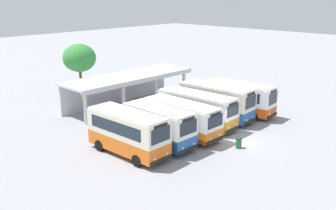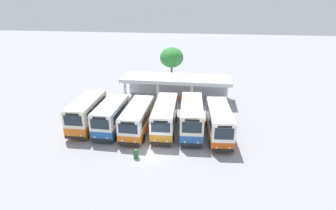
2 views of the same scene
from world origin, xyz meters
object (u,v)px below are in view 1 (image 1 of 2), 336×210
at_px(city_bus_fifth_blue, 216,101).
at_px(city_bus_far_end_green, 239,97).
at_px(city_bus_fourth_amber, 197,108).
at_px(litter_bin_apron, 239,143).
at_px(city_bus_second_in_row, 159,125).
at_px(waiting_chair_end_by_column, 127,105).
at_px(waiting_chair_middle_seat, 137,102).
at_px(waiting_chair_fourth_seat, 141,101).
at_px(city_bus_middle_cream, 181,117).
at_px(waiting_chair_second_from_end, 132,103).
at_px(city_bus_nearest_orange, 128,131).

distance_m(city_bus_fifth_blue, city_bus_far_end_green, 2.99).
bearing_deg(city_bus_far_end_green, city_bus_fourth_amber, 173.04).
bearing_deg(city_bus_far_end_green, litter_bin_apron, -146.01).
xyz_separation_m(city_bus_second_in_row, litter_bin_apron, (3.98, -5.06, -1.30)).
distance_m(city_bus_fifth_blue, litter_bin_apron, 7.67).
distance_m(city_bus_fifth_blue, waiting_chair_end_by_column, 9.74).
height_order(city_bus_fourth_amber, waiting_chair_middle_seat, city_bus_fourth_amber).
relative_size(city_bus_far_end_green, waiting_chair_fourth_seat, 8.78).
xyz_separation_m(city_bus_fifth_blue, waiting_chair_end_by_column, (-3.96, 8.79, -1.34)).
height_order(city_bus_middle_cream, city_bus_fourth_amber, city_bus_fourth_amber).
relative_size(waiting_chair_middle_seat, waiting_chair_fourth_seat, 1.00).
xyz_separation_m(city_bus_second_in_row, city_bus_middle_cream, (2.91, 0.15, -0.10)).
relative_size(city_bus_middle_cream, waiting_chair_fourth_seat, 8.69).
distance_m(city_bus_fifth_blue, waiting_chair_middle_seat, 9.19).
bearing_deg(city_bus_fourth_amber, waiting_chair_middle_seat, 87.44).
height_order(city_bus_middle_cream, city_bus_far_end_green, city_bus_far_end_green).
relative_size(waiting_chair_second_from_end, litter_bin_apron, 0.96).
distance_m(waiting_chair_second_from_end, waiting_chair_fourth_seat, 1.44).
bearing_deg(city_bus_far_end_green, waiting_chair_middle_seat, 120.04).
bearing_deg(city_bus_nearest_orange, waiting_chair_second_from_end, 47.41).
distance_m(waiting_chair_end_by_column, waiting_chair_middle_seat, 1.43).
distance_m(city_bus_fifth_blue, waiting_chair_second_from_end, 9.42).
relative_size(city_bus_fourth_amber, waiting_chair_end_by_column, 9.25).
xyz_separation_m(city_bus_middle_cream, city_bus_fourth_amber, (2.92, 0.68, 0.08)).
bearing_deg(waiting_chair_fourth_seat, waiting_chair_middle_seat, -171.65).
distance_m(city_bus_middle_cream, waiting_chair_middle_seat, 10.01).
relative_size(city_bus_far_end_green, waiting_chair_second_from_end, 8.78).
xyz_separation_m(city_bus_fourth_amber, waiting_chair_fourth_seat, (1.11, 8.80, -1.21)).
xyz_separation_m(city_bus_second_in_row, waiting_chair_second_from_end, (5.50, 9.54, -1.23)).
height_order(city_bus_middle_cream, waiting_chair_middle_seat, city_bus_middle_cream).
bearing_deg(city_bus_nearest_orange, waiting_chair_fourth_seat, 43.20).
relative_size(city_bus_nearest_orange, city_bus_second_in_row, 1.08).
relative_size(city_bus_nearest_orange, waiting_chair_fourth_seat, 8.22).
height_order(city_bus_second_in_row, city_bus_fifth_blue, city_bus_fifth_blue).
height_order(city_bus_fourth_amber, city_bus_fifth_blue, city_bus_fifth_blue).
distance_m(city_bus_far_end_green, waiting_chair_end_by_column, 11.77).
height_order(city_bus_middle_cream, waiting_chair_fourth_seat, city_bus_middle_cream).
relative_size(city_bus_fourth_amber, waiting_chair_second_from_end, 9.25).
distance_m(city_bus_far_end_green, litter_bin_apron, 9.35).
relative_size(city_bus_nearest_orange, city_bus_far_end_green, 0.94).
distance_m(city_bus_fourth_amber, litter_bin_apron, 6.30).
xyz_separation_m(city_bus_far_end_green, litter_bin_apron, (-7.68, -5.18, -1.33)).
bearing_deg(city_bus_fifth_blue, waiting_chair_second_from_end, 110.35).
bearing_deg(city_bus_middle_cream, city_bus_fourth_amber, 13.18).
xyz_separation_m(city_bus_far_end_green, waiting_chair_middle_seat, (-5.44, 9.41, -1.26)).
relative_size(city_bus_middle_cream, city_bus_fifth_blue, 0.97).
xyz_separation_m(waiting_chair_second_from_end, waiting_chair_middle_seat, (0.72, -0.01, 0.00)).
bearing_deg(waiting_chair_middle_seat, waiting_chair_fourth_seat, 8.35).
height_order(waiting_chair_end_by_column, waiting_chair_second_from_end, same).
height_order(city_bus_fourth_amber, city_bus_far_end_green, city_bus_far_end_green).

